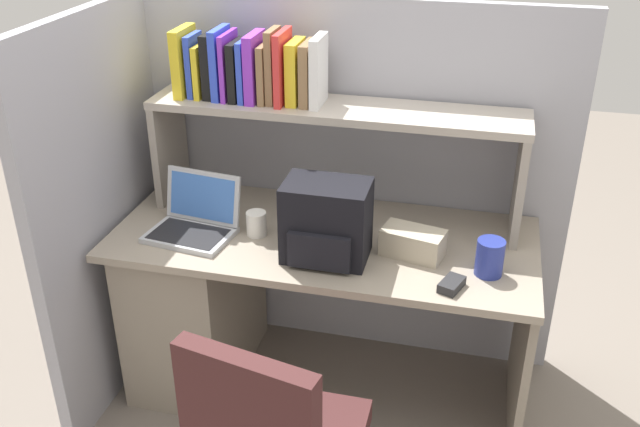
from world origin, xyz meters
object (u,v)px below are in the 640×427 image
(backpack, at_px, (326,223))
(computer_mouse, at_px, (452,285))
(tissue_box, at_px, (413,243))
(laptop, at_px, (195,221))
(paper_cup, at_px, (256,224))
(snack_canister, at_px, (490,258))

(backpack, relative_size, computer_mouse, 2.88)
(tissue_box, bearing_deg, laptop, -165.19)
(paper_cup, bearing_deg, snack_canister, -4.93)
(laptop, distance_m, paper_cup, 0.24)
(laptop, distance_m, snack_canister, 1.10)
(tissue_box, bearing_deg, snack_canister, -1.41)
(laptop, relative_size, paper_cup, 3.61)
(laptop, xyz_separation_m, tissue_box, (0.83, 0.03, -0.00))
(computer_mouse, xyz_separation_m, snack_canister, (0.12, 0.12, 0.05))
(paper_cup, bearing_deg, laptop, -170.10)
(paper_cup, relative_size, tissue_box, 0.43)
(paper_cup, xyz_separation_m, tissue_box, (0.59, -0.01, 0.00))
(backpack, distance_m, computer_mouse, 0.48)
(snack_canister, bearing_deg, laptop, 178.23)
(backpack, bearing_deg, computer_mouse, -12.45)
(snack_canister, bearing_deg, tissue_box, 166.08)
(paper_cup, bearing_deg, computer_mouse, -14.83)
(tissue_box, distance_m, snack_canister, 0.28)
(computer_mouse, distance_m, tissue_box, 0.25)
(tissue_box, relative_size, snack_canister, 1.69)
(tissue_box, bearing_deg, paper_cup, -168.21)
(backpack, bearing_deg, snack_canister, 2.34)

